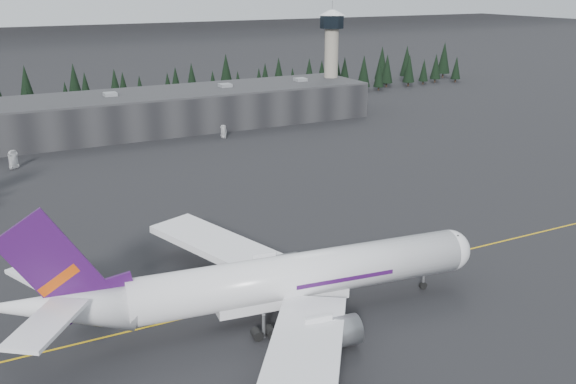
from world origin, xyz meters
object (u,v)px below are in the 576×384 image
terminal (142,112)px  control_tower (331,49)px  gse_vehicle_b (224,136)px  gse_vehicle_a (14,166)px  jet_main (262,282)px

terminal → control_tower: 76.98m
control_tower → gse_vehicle_b: 64.56m
terminal → gse_vehicle_a: 52.62m
jet_main → gse_vehicle_b: (38.74, 110.32, -5.24)m
gse_vehicle_a → gse_vehicle_b: gse_vehicle_b is taller
terminal → gse_vehicle_b: size_ratio=36.70×
gse_vehicle_a → control_tower: bearing=-14.2°
control_tower → gse_vehicle_b: bearing=-155.3°
control_tower → jet_main: 165.71m
terminal → control_tower: bearing=2.3°
terminal → jet_main: (-18.67, -132.58, -0.32)m
control_tower → gse_vehicle_b: (-54.93, -25.26, -22.66)m
jet_main → gse_vehicle_a: 106.27m
gse_vehicle_a → gse_vehicle_b: size_ratio=1.21×
gse_vehicle_b → control_tower: bearing=79.4°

